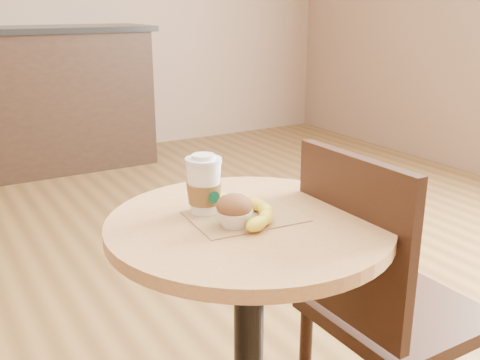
{
  "coord_description": "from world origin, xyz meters",
  "views": [
    {
      "loc": [
        -0.5,
        -1.09,
        1.21
      ],
      "look_at": [
        0.1,
        -0.08,
        0.83
      ],
      "focal_mm": 42.0,
      "sensor_mm": 36.0,
      "label": 1
    }
  ],
  "objects": [
    {
      "name": "chair_right",
      "position": [
        0.44,
        -0.2,
        0.48
      ],
      "size": [
        0.39,
        0.39,
        0.88
      ],
      "rotation": [
        0.0,
        0.0,
        1.58
      ],
      "color": "black",
      "rests_on": "ground"
    },
    {
      "name": "kraft_bag",
      "position": [
        0.1,
        -0.1,
        0.75
      ],
      "size": [
        0.25,
        0.2,
        0.0
      ],
      "primitive_type": "cube",
      "rotation": [
        0.0,
        0.0,
        -0.08
      ],
      "color": "#956F48",
      "rests_on": "cafe_table"
    },
    {
      "name": "banana",
      "position": [
        0.11,
        -0.1,
        0.77
      ],
      "size": [
        0.15,
        0.24,
        0.03
      ],
      "primitive_type": null,
      "rotation": [
        0.0,
        0.0,
        -0.15
      ],
      "color": "yellow",
      "rests_on": "kraft_bag"
    },
    {
      "name": "coffee_cup",
      "position": [
        0.04,
        -0.03,
        0.81
      ],
      "size": [
        0.08,
        0.08,
        0.14
      ],
      "rotation": [
        0.0,
        0.0,
        0.11
      ],
      "color": "white",
      "rests_on": "cafe_table"
    },
    {
      "name": "cafe_table",
      "position": [
        0.1,
        -0.12,
        0.51
      ],
      "size": [
        0.63,
        0.63,
        0.75
      ],
      "color": "black",
      "rests_on": "ground"
    },
    {
      "name": "muffin",
      "position": [
        0.05,
        -0.14,
        0.79
      ],
      "size": [
        0.08,
        0.08,
        0.07
      ],
      "color": "silver",
      "rests_on": "kraft_bag"
    }
  ]
}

